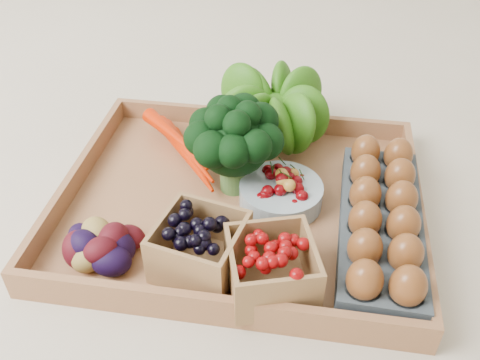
# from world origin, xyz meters

# --- Properties ---
(ground) EXTENTS (4.00, 4.00, 0.00)m
(ground) POSITION_xyz_m (0.00, 0.00, 0.00)
(ground) COLOR beige
(ground) RESTS_ON ground
(tray) EXTENTS (0.55, 0.45, 0.01)m
(tray) POSITION_xyz_m (0.00, 0.00, 0.01)
(tray) COLOR #9C6841
(tray) RESTS_ON ground
(carrots) EXTENTS (0.19, 0.13, 0.04)m
(carrots) POSITION_xyz_m (-0.12, 0.10, 0.04)
(carrots) COLOR red
(carrots) RESTS_ON tray
(lettuce) EXTENTS (0.14, 0.14, 0.14)m
(lettuce) POSITION_xyz_m (0.03, 0.20, 0.08)
(lettuce) COLOR #235D0E
(lettuce) RESTS_ON tray
(broccoli) EXTENTS (0.15, 0.15, 0.11)m
(broccoli) POSITION_xyz_m (-0.02, 0.03, 0.07)
(broccoli) COLOR black
(broccoli) RESTS_ON tray
(cherry_bowl) EXTENTS (0.13, 0.13, 0.03)m
(cherry_bowl) POSITION_xyz_m (0.06, 0.01, 0.03)
(cherry_bowl) COLOR #8C9EA5
(cherry_bowl) RESTS_ON tray
(egg_carton) EXTENTS (0.12, 0.33, 0.04)m
(egg_carton) POSITION_xyz_m (0.21, -0.04, 0.03)
(egg_carton) COLOR #3B454C
(egg_carton) RESTS_ON tray
(potatoes) EXTENTS (0.13, 0.13, 0.07)m
(potatoes) POSITION_xyz_m (-0.17, -0.15, 0.05)
(potatoes) COLOR #37080F
(potatoes) RESTS_ON tray
(punnet_blackberry) EXTENTS (0.13, 0.13, 0.08)m
(punnet_blackberry) POSITION_xyz_m (-0.03, -0.14, 0.05)
(punnet_blackberry) COLOR black
(punnet_blackberry) RESTS_ON tray
(punnet_raspberry) EXTENTS (0.14, 0.14, 0.08)m
(punnet_raspberry) POSITION_xyz_m (0.07, -0.16, 0.05)
(punnet_raspberry) COLOR #740506
(punnet_raspberry) RESTS_ON tray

